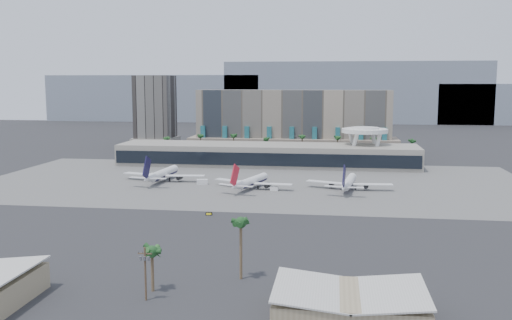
# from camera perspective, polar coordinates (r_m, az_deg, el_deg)

# --- Properties ---
(ground) EXTENTS (900.00, 900.00, 0.00)m
(ground) POSITION_cam_1_polar(r_m,az_deg,el_deg) (220.03, -2.32, -4.66)
(ground) COLOR #232326
(ground) RESTS_ON ground
(apron_pad) EXTENTS (260.00, 130.00, 0.06)m
(apron_pad) POSITION_cam_1_polar(r_m,az_deg,el_deg) (273.27, -0.26, -2.18)
(apron_pad) COLOR #5B5B59
(apron_pad) RESTS_ON ground
(mountain_ridge) EXTENTS (680.00, 60.00, 70.00)m
(mountain_ridge) POSITION_cam_1_polar(r_m,az_deg,el_deg) (681.61, 7.11, 6.32)
(mountain_ridge) COLOR gray
(mountain_ridge) RESTS_ON ground
(hotel) EXTENTS (140.00, 30.00, 42.00)m
(hotel) POSITION_cam_1_polar(r_m,az_deg,el_deg) (388.00, 3.73, 3.29)
(hotel) COLOR #9F907B
(hotel) RESTS_ON ground
(office_tower) EXTENTS (30.00, 30.00, 52.00)m
(office_tower) POSITION_cam_1_polar(r_m,az_deg,el_deg) (433.15, -10.03, 4.47)
(office_tower) COLOR black
(office_tower) RESTS_ON ground
(terminal) EXTENTS (170.00, 32.50, 14.50)m
(terminal) POSITION_cam_1_polar(r_m,az_deg,el_deg) (326.06, 1.11, 0.61)
(terminal) COLOR #9F9A8C
(terminal) RESTS_ON ground
(saucer_structure) EXTENTS (26.00, 26.00, 21.89)m
(saucer_structure) POSITION_cam_1_polar(r_m,az_deg,el_deg) (329.01, 10.81, 2.63)
(saucer_structure) COLOR white
(saucer_structure) RESTS_ON ground
(palm_row) EXTENTS (157.80, 2.80, 13.10)m
(palm_row) POSITION_cam_1_polar(r_m,az_deg,el_deg) (359.62, 2.89, 1.92)
(palm_row) COLOR brown
(palm_row) RESTS_ON ground
(hangar_right) EXTENTS (30.55, 20.60, 6.89)m
(hangar_right) POSITION_cam_1_polar(r_m,az_deg,el_deg) (120.02, 9.32, -14.14)
(hangar_right) COLOR #988765
(hangar_right) RESTS_ON ground
(utility_pole) EXTENTS (3.20, 0.85, 12.00)m
(utility_pole) POSITION_cam_1_polar(r_m,az_deg,el_deg) (128.71, -11.03, -10.66)
(utility_pole) COLOR #4C3826
(utility_pole) RESTS_ON ground
(airliner_left) EXTENTS (41.31, 42.67, 14.73)m
(airliner_left) POSITION_cam_1_polar(r_m,az_deg,el_deg) (277.21, -9.34, -1.37)
(airliner_left) COLOR white
(airliner_left) RESTS_ON ground
(airliner_centre) EXTENTS (36.62, 37.94, 13.46)m
(airliner_centre) POSITION_cam_1_polar(r_m,az_deg,el_deg) (254.99, -0.48, -2.14)
(airliner_centre) COLOR white
(airliner_centre) RESTS_ON ground
(airliner_right) EXTENTS (38.28, 39.65, 13.73)m
(airliner_right) POSITION_cam_1_polar(r_m,az_deg,el_deg) (255.63, 9.24, -2.20)
(airliner_right) COLOR white
(airliner_right) RESTS_ON ground
(service_vehicle_a) EXTENTS (5.55, 3.66, 2.49)m
(service_vehicle_a) POSITION_cam_1_polar(r_m,az_deg,el_deg) (266.62, -5.40, -2.20)
(service_vehicle_a) COLOR white
(service_vehicle_a) RESTS_ON ground
(service_vehicle_b) EXTENTS (3.66, 2.28, 1.81)m
(service_vehicle_b) POSITION_cam_1_polar(r_m,az_deg,el_deg) (250.94, 1.83, -2.88)
(service_vehicle_b) COLOR white
(service_vehicle_b) RESTS_ON ground
(taxiway_sign) EXTENTS (2.43, 0.77, 1.10)m
(taxiway_sign) POSITION_cam_1_polar(r_m,az_deg,el_deg) (206.08, -4.73, -5.39)
(taxiway_sign) COLOR black
(taxiway_sign) RESTS_ON ground
(near_palm_a) EXTENTS (6.00, 6.00, 10.76)m
(near_palm_a) POSITION_cam_1_polar(r_m,az_deg,el_deg) (133.59, -10.35, -9.58)
(near_palm_a) COLOR brown
(near_palm_a) RESTS_ON ground
(near_palm_b) EXTENTS (6.00, 6.00, 15.49)m
(near_palm_b) POSITION_cam_1_polar(r_m,az_deg,el_deg) (138.10, -1.53, -6.88)
(near_palm_b) COLOR brown
(near_palm_b) RESTS_ON ground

